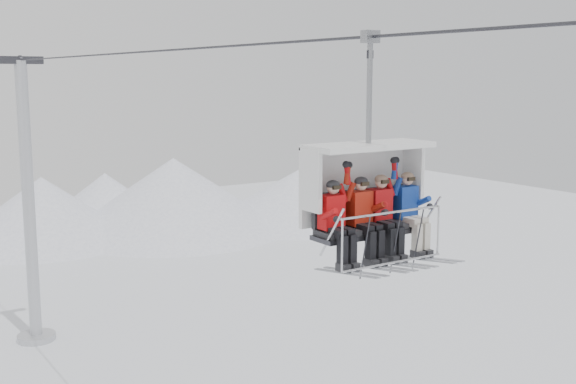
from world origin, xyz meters
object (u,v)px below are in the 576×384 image
chairlift_carrier (363,186)px  skier_center_right (384,213)px  lift_tower_right (30,223)px  skier_far_right (410,209)px  skier_far_left (336,220)px  skier_center_left (364,216)px

chairlift_carrier → skier_center_right: size_ratio=2.36×
skier_center_right → chairlift_carrier: bearing=127.0°
lift_tower_right → skier_far_right: (0.85, -24.75, 4.43)m
lift_tower_right → skier_far_left: lift_tower_right is taller
skier_far_left → skier_far_right: skier_far_right is taller
skier_center_left → lift_tower_right: bearing=89.5°
chairlift_carrier → skier_far_left: bearing=-160.2°
lift_tower_right → skier_far_left: size_ratio=7.99×
lift_tower_right → skier_center_left: bearing=-90.5°
skier_center_left → skier_center_right: same height
chairlift_carrier → skier_far_left: chairlift_carrier is taller
lift_tower_right → skier_far_right: lift_tower_right is taller
chairlift_carrier → skier_center_left: 0.60m
skier_far_left → skier_center_left: (0.61, 0.00, 0.00)m
lift_tower_right → chairlift_carrier: lift_tower_right is taller
skier_center_left → skier_center_right: 0.46m
skier_center_left → skier_far_left: bearing=-179.9°
lift_tower_right → skier_far_right: size_ratio=7.99×
skier_far_left → skier_far_right: 1.70m
skier_far_left → skier_center_right: bearing=0.1°
skier_far_left → lift_tower_right: bearing=88.0°
chairlift_carrier → skier_far_left: 1.02m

